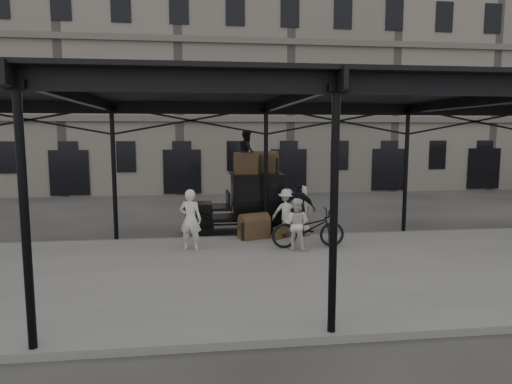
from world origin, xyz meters
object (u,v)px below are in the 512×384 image
porter_left (190,219)px  porter_official (299,209)px  bicycle (308,228)px  steamer_trunk_platform (254,228)px  steamer_trunk_roof_near (246,165)px  taxi (248,200)px

porter_left → porter_official: size_ratio=0.97×
bicycle → steamer_trunk_platform: bicycle is taller
steamer_trunk_roof_near → taxi: bearing=81.5°
taxi → porter_official: size_ratio=1.92×
bicycle → steamer_trunk_roof_near: 3.74m
taxi → porter_official: bearing=-47.8°
porter_left → steamer_trunk_roof_near: bearing=-109.3°
taxi → bicycle: taxi is taller
porter_official → steamer_trunk_roof_near: (-1.62, 1.44, 1.41)m
taxi → steamer_trunk_roof_near: (-0.08, -0.25, 1.30)m
steamer_trunk_roof_near → steamer_trunk_platform: size_ratio=0.92×
porter_left → bicycle: size_ratio=0.81×
porter_official → steamer_trunk_roof_near: bearing=-17.0°
bicycle → steamer_trunk_platform: bearing=45.2°
taxi → bicycle: (1.51, -3.14, -0.46)m
porter_left → bicycle: porter_left is taller
steamer_trunk_platform → steamer_trunk_roof_near: bearing=73.6°
porter_official → steamer_trunk_platform: size_ratio=1.97×
bicycle → steamer_trunk_roof_near: size_ratio=2.55×
taxi → porter_left: 3.58m
porter_left → steamer_trunk_roof_near: 3.62m
porter_left → taxi: bearing=-107.9°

